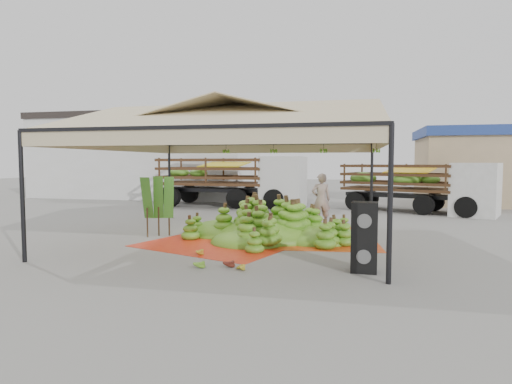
% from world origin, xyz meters
% --- Properties ---
extents(ground, '(90.00, 90.00, 0.00)m').
position_xyz_m(ground, '(0.00, 0.00, 0.00)').
color(ground, slate).
rests_on(ground, ground).
extents(canopy_tent, '(8.10, 8.10, 4.00)m').
position_xyz_m(canopy_tent, '(0.00, 0.00, 3.30)').
color(canopy_tent, black).
rests_on(canopy_tent, ground).
extents(building_white, '(14.30, 6.30, 5.40)m').
position_xyz_m(building_white, '(-10.00, 14.00, 2.71)').
color(building_white, silver).
rests_on(building_white, ground).
extents(building_tan, '(6.30, 5.30, 4.10)m').
position_xyz_m(building_tan, '(10.00, 13.00, 2.07)').
color(building_tan, tan).
rests_on(building_tan, ground).
extents(tarp_left, '(4.97, 4.86, 0.01)m').
position_xyz_m(tarp_left, '(-0.23, -0.73, 0.01)').
color(tarp_left, red).
rests_on(tarp_left, ground).
extents(tarp_right, '(4.50, 4.69, 0.01)m').
position_xyz_m(tarp_right, '(1.92, 0.75, 0.01)').
color(tarp_right, red).
rests_on(tarp_right, ground).
extents(banana_heap, '(5.64, 4.67, 1.19)m').
position_xyz_m(banana_heap, '(0.88, 0.37, 0.59)').
color(banana_heap, '#4B7E1A').
rests_on(banana_heap, ground).
extents(hand_yellow_a, '(0.56, 0.50, 0.22)m').
position_xyz_m(hand_yellow_a, '(-0.42, -2.45, 0.11)').
color(hand_yellow_a, '#AF8A23').
rests_on(hand_yellow_a, ground).
extents(hand_yellow_b, '(0.53, 0.50, 0.19)m').
position_xyz_m(hand_yellow_b, '(0.98, -3.70, 0.09)').
color(hand_yellow_b, gold).
rests_on(hand_yellow_b, ground).
extents(hand_red_a, '(0.55, 0.49, 0.22)m').
position_xyz_m(hand_red_a, '(0.64, -3.41, 0.11)').
color(hand_red_a, '#5E2015').
rests_on(hand_red_a, ground).
extents(hand_red_b, '(0.40, 0.34, 0.17)m').
position_xyz_m(hand_red_b, '(1.92, -0.63, 0.09)').
color(hand_red_b, '#5B1B14').
rests_on(hand_red_b, ground).
extents(hand_green, '(0.54, 0.46, 0.23)m').
position_xyz_m(hand_green, '(0.03, -3.63, 0.11)').
color(hand_green, '#50831B').
rests_on(hand_green, ground).
extents(hanging_bunches, '(4.74, 0.24, 0.20)m').
position_xyz_m(hanging_bunches, '(1.71, 0.54, 2.62)').
color(hanging_bunches, '#397D1A').
rests_on(hanging_bunches, ground).
extents(speaker_stack, '(0.56, 0.49, 1.46)m').
position_xyz_m(speaker_stack, '(3.57, -3.19, 0.73)').
color(speaker_stack, black).
rests_on(speaker_stack, ground).
extents(banana_leaves, '(0.96, 1.36, 3.70)m').
position_xyz_m(banana_leaves, '(-2.49, -0.22, 0.00)').
color(banana_leaves, '#217820').
rests_on(banana_leaves, ground).
extents(vendor, '(0.78, 0.60, 1.88)m').
position_xyz_m(vendor, '(2.22, 3.21, 0.94)').
color(vendor, gray).
rests_on(vendor, ground).
extents(truck_left, '(7.60, 2.95, 2.57)m').
position_xyz_m(truck_left, '(-2.50, 9.12, 1.58)').
color(truck_left, '#4C2A19').
rests_on(truck_left, ground).
extents(truck_right, '(6.93, 4.57, 2.26)m').
position_xyz_m(truck_right, '(6.46, 8.31, 1.39)').
color(truck_right, '#482718').
rests_on(truck_right, ground).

